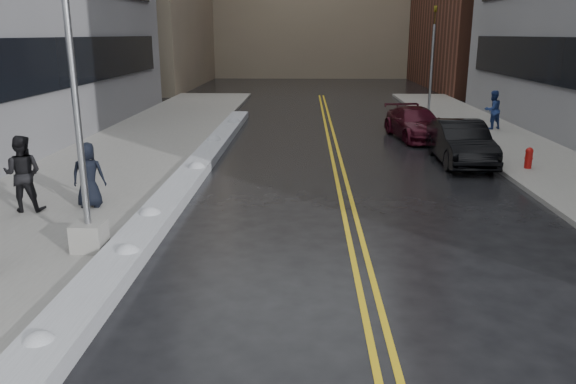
# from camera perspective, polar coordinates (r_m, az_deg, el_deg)

# --- Properties ---
(ground) EXTENTS (160.00, 160.00, 0.00)m
(ground) POSITION_cam_1_polar(r_m,az_deg,el_deg) (10.33, -5.78, -10.91)
(ground) COLOR black
(ground) RESTS_ON ground
(sidewalk_west) EXTENTS (5.50, 50.00, 0.15)m
(sidewalk_west) POSITION_cam_1_polar(r_m,az_deg,el_deg) (20.91, -17.98, 2.42)
(sidewalk_west) COLOR gray
(sidewalk_west) RESTS_ON ground
(sidewalk_east) EXTENTS (4.00, 50.00, 0.15)m
(sidewalk_east) POSITION_cam_1_polar(r_m,az_deg,el_deg) (21.51, 25.61, 1.99)
(sidewalk_east) COLOR gray
(sidewalk_east) RESTS_ON ground
(lane_line_left) EXTENTS (0.12, 50.00, 0.01)m
(lane_line_left) POSITION_cam_1_polar(r_m,az_deg,el_deg) (19.72, 4.79, 2.16)
(lane_line_left) COLOR gold
(lane_line_left) RESTS_ON ground
(lane_line_right) EXTENTS (0.12, 50.00, 0.01)m
(lane_line_right) POSITION_cam_1_polar(r_m,az_deg,el_deg) (19.74, 5.66, 2.15)
(lane_line_right) COLOR gold
(lane_line_right) RESTS_ON ground
(snow_ridge) EXTENTS (0.90, 30.00, 0.34)m
(snow_ridge) POSITION_cam_1_polar(r_m,az_deg,el_deg) (18.11, -10.22, 1.27)
(snow_ridge) COLOR silver
(snow_ridge) RESTS_ON ground
(lamppost) EXTENTS (0.65, 0.65, 7.62)m
(lamppost) POSITION_cam_1_polar(r_m,az_deg,el_deg) (12.24, -20.42, 4.94)
(lamppost) COLOR gray
(lamppost) RESTS_ON sidewalk_west
(fire_hydrant) EXTENTS (0.26, 0.26, 0.73)m
(fire_hydrant) POSITION_cam_1_polar(r_m,az_deg,el_deg) (21.03, 23.27, 3.30)
(fire_hydrant) COLOR maroon
(fire_hydrant) RESTS_ON sidewalk_east
(traffic_signal) EXTENTS (0.16, 0.20, 6.00)m
(traffic_signal) POSITION_cam_1_polar(r_m,az_deg,el_deg) (33.94, 14.45, 13.22)
(traffic_signal) COLOR gray
(traffic_signal) RESTS_ON sidewalk_east
(pedestrian_b) EXTENTS (1.03, 0.84, 2.00)m
(pedestrian_b) POSITION_cam_1_polar(r_m,az_deg,el_deg) (16.03, -25.35, 1.70)
(pedestrian_b) COLOR black
(pedestrian_b) RESTS_ON sidewalk_west
(pedestrian_c) EXTENTS (0.91, 0.64, 1.75)m
(pedestrian_c) POSITION_cam_1_polar(r_m,az_deg,el_deg) (15.76, -19.63, 1.64)
(pedestrian_c) COLOR black
(pedestrian_c) RESTS_ON sidewalk_west
(pedestrian_east) EXTENTS (1.11, 1.00, 1.86)m
(pedestrian_east) POSITION_cam_1_polar(r_m,az_deg,el_deg) (29.18, 20.07, 7.84)
(pedestrian_east) COLOR navy
(pedestrian_east) RESTS_ON sidewalk_east
(car_black) EXTENTS (1.69, 4.74, 1.56)m
(car_black) POSITION_cam_1_polar(r_m,az_deg,el_deg) (21.64, 17.15, 4.83)
(car_black) COLOR black
(car_black) RESTS_ON ground
(car_maroon) EXTENTS (2.60, 5.04, 1.40)m
(car_maroon) POSITION_cam_1_polar(r_m,az_deg,el_deg) (26.37, 12.84, 6.81)
(car_maroon) COLOR #370814
(car_maroon) RESTS_ON ground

